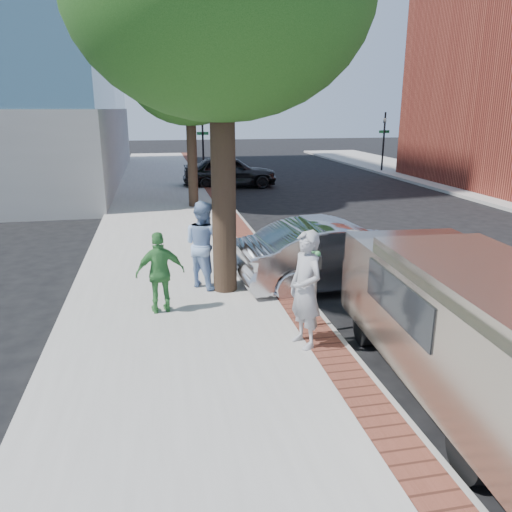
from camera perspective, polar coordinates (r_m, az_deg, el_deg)
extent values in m
plane|color=black|center=(9.62, 1.67, -8.25)|extent=(120.00, 120.00, 0.00)
cube|color=#9E9991|center=(16.98, -9.40, 2.83)|extent=(5.00, 60.00, 0.15)
cube|color=brown|center=(17.17, -2.05, 3.47)|extent=(0.60, 60.00, 0.01)
cube|color=gray|center=(17.25, -0.90, 3.26)|extent=(0.10, 60.00, 0.15)
cylinder|color=black|center=(30.72, -6.08, 12.46)|extent=(0.12, 0.12, 3.80)
imported|color=black|center=(30.66, -6.14, 14.51)|extent=(0.18, 0.15, 0.90)
cube|color=#1E7238|center=(30.68, -6.12, 13.76)|extent=(0.70, 0.03, 0.18)
cylinder|color=black|center=(33.84, 14.36, 12.42)|extent=(0.12, 0.12, 3.80)
imported|color=black|center=(33.79, 14.50, 14.28)|extent=(0.18, 0.15, 0.90)
cube|color=#1E7238|center=(33.81, 14.45, 13.60)|extent=(0.70, 0.03, 0.18)
cylinder|color=black|center=(10.63, -3.73, 7.39)|extent=(0.52, 0.52, 4.40)
cylinder|color=black|center=(20.65, -7.30, 10.96)|extent=(0.40, 0.40, 3.85)
ellipsoid|color=#164413|center=(20.60, -7.65, 19.98)|extent=(4.80, 4.80, 3.94)
cylinder|color=gray|center=(9.20, 6.69, -4.66)|extent=(0.07, 0.07, 1.15)
cube|color=#2D3030|center=(8.89, 7.02, -0.69)|extent=(0.12, 0.14, 0.24)
cube|color=#2D3030|center=(9.05, 6.67, -0.36)|extent=(0.12, 0.14, 0.24)
sphere|color=#3F8C4C|center=(8.85, 7.05, 0.24)|extent=(0.11, 0.11, 0.11)
sphere|color=#3F8C4C|center=(9.01, 6.70, 0.56)|extent=(0.11, 0.11, 0.11)
imported|color=#9A9A9E|center=(8.31, 5.70, -3.85)|extent=(0.67, 0.84, 2.00)
imported|color=#8CABD9|center=(11.16, -6.02, 1.34)|extent=(1.17, 1.20, 1.95)
imported|color=#3F8B41|center=(9.88, -10.88, -1.88)|extent=(0.99, 0.52, 1.62)
imported|color=#B4B5BB|center=(11.71, 9.53, 0.22)|extent=(4.92, 2.09, 1.58)
imported|color=black|center=(26.70, -3.02, 9.63)|extent=(4.94, 2.05, 1.67)
cube|color=gray|center=(7.79, 23.37, -7.09)|extent=(2.40, 5.39, 1.48)
cube|color=gray|center=(9.78, 16.35, -3.52)|extent=(2.09, 1.11, 0.88)
cube|color=gray|center=(7.25, 25.41, -2.05)|extent=(2.09, 3.84, 0.18)
cylinder|color=black|center=(9.10, 12.43, -7.75)|extent=(0.28, 0.72, 0.70)
cylinder|color=black|center=(9.85, 22.39, -6.75)|extent=(0.28, 0.72, 0.70)
cylinder|color=black|center=(6.45, 23.36, -19.81)|extent=(0.28, 0.72, 0.70)
cube|color=black|center=(7.37, 15.73, -4.82)|extent=(0.16, 2.19, 0.60)
cube|color=black|center=(10.10, 15.40, -0.65)|extent=(1.75, 0.13, 0.44)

